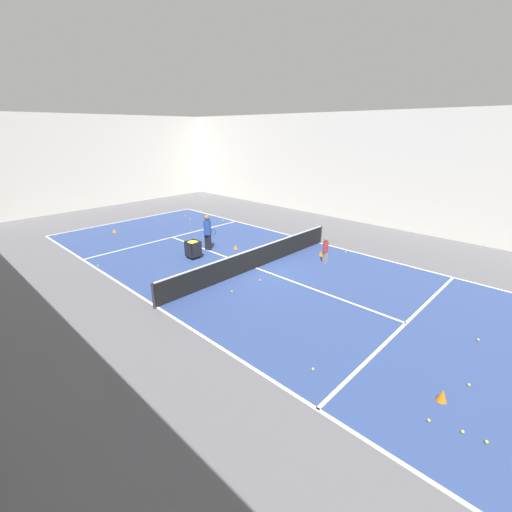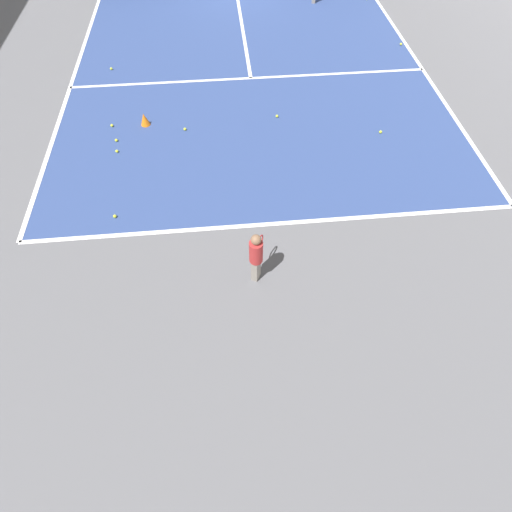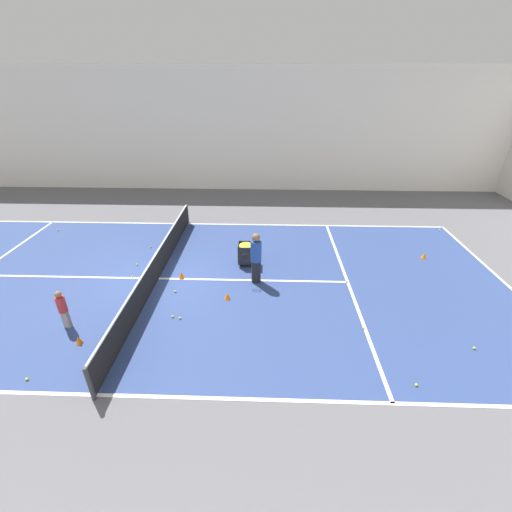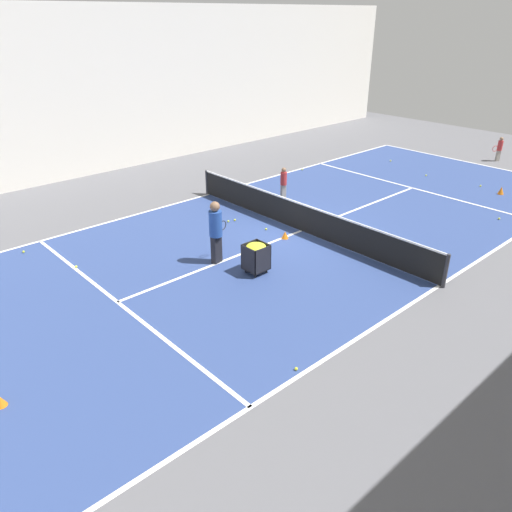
{
  "view_description": "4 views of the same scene",
  "coord_description": "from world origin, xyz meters",
  "px_view_note": "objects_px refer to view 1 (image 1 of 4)",
  "views": [
    {
      "loc": [
        -10.15,
        -9.77,
        5.82
      ],
      "look_at": [
        0.0,
        0.0,
        0.57
      ],
      "focal_mm": 24.0,
      "sensor_mm": 36.0,
      "label": 1
    },
    {
      "loc": [
        -0.88,
        -17.28,
        5.98
      ],
      "look_at": [
        -0.5,
        -13.32,
        0.64
      ],
      "focal_mm": 28.0,
      "sensor_mm": 36.0,
      "label": 2
    },
    {
      "loc": [
        10.15,
        3.8,
        6.45
      ],
      "look_at": [
        0.07,
        3.46,
        1.01
      ],
      "focal_mm": 24.0,
      "sensor_mm": 36.0,
      "label": 3
    },
    {
      "loc": [
        -10.15,
        11.25,
        6.45
      ],
      "look_at": [
        -1.15,
        3.05,
        0.5
      ],
      "focal_mm": 35.0,
      "sensor_mm": 36.0,
      "label": 4
    }
  ],
  "objects_px": {
    "ball_cart": "(193,246)",
    "training_cone_1": "(242,261)",
    "tennis_net": "(256,258)",
    "coach_at_net": "(207,230)",
    "child_midcourt": "(325,249)",
    "training_cone_0": "(321,253)"
  },
  "relations": [
    {
      "from": "ball_cart",
      "to": "tennis_net",
      "type": "bearing_deg",
      "value": -69.32
    },
    {
      "from": "ball_cart",
      "to": "child_midcourt",
      "type": "bearing_deg",
      "value": -52.09
    },
    {
      "from": "tennis_net",
      "to": "child_midcourt",
      "type": "relative_size",
      "value": 8.37
    },
    {
      "from": "ball_cart",
      "to": "coach_at_net",
      "type": "bearing_deg",
      "value": 18.33
    },
    {
      "from": "ball_cart",
      "to": "training_cone_0",
      "type": "bearing_deg",
      "value": -43.37
    },
    {
      "from": "coach_at_net",
      "to": "training_cone_0",
      "type": "bearing_deg",
      "value": 24.47
    },
    {
      "from": "coach_at_net",
      "to": "child_midcourt",
      "type": "bearing_deg",
      "value": 15.41
    },
    {
      "from": "child_midcourt",
      "to": "ball_cart",
      "type": "relative_size",
      "value": 1.42
    },
    {
      "from": "child_midcourt",
      "to": "ball_cart",
      "type": "bearing_deg",
      "value": 47.3
    },
    {
      "from": "tennis_net",
      "to": "coach_at_net",
      "type": "height_order",
      "value": "coach_at_net"
    },
    {
      "from": "tennis_net",
      "to": "training_cone_1",
      "type": "height_order",
      "value": "tennis_net"
    },
    {
      "from": "child_midcourt",
      "to": "training_cone_1",
      "type": "xyz_separation_m",
      "value": [
        -2.72,
        2.66,
        -0.58
      ]
    },
    {
      "from": "training_cone_1",
      "to": "training_cone_0",
      "type": "bearing_deg",
      "value": -30.51
    },
    {
      "from": "tennis_net",
      "to": "ball_cart",
      "type": "bearing_deg",
      "value": 110.68
    },
    {
      "from": "ball_cart",
      "to": "training_cone_1",
      "type": "xyz_separation_m",
      "value": [
        1.08,
        -2.23,
        -0.49
      ]
    },
    {
      "from": "coach_at_net",
      "to": "child_midcourt",
      "type": "height_order",
      "value": "coach_at_net"
    },
    {
      "from": "coach_at_net",
      "to": "training_cone_0",
      "type": "height_order",
      "value": "coach_at_net"
    },
    {
      "from": "child_midcourt",
      "to": "ball_cart",
      "type": "xyz_separation_m",
      "value": [
        -3.81,
        4.89,
        -0.09
      ]
    },
    {
      "from": "tennis_net",
      "to": "child_midcourt",
      "type": "bearing_deg",
      "value": -34.74
    },
    {
      "from": "coach_at_net",
      "to": "training_cone_1",
      "type": "height_order",
      "value": "coach_at_net"
    },
    {
      "from": "coach_at_net",
      "to": "training_cone_1",
      "type": "xyz_separation_m",
      "value": [
        -0.14,
        -2.64,
        -0.93
      ]
    },
    {
      "from": "tennis_net",
      "to": "ball_cart",
      "type": "distance_m",
      "value": 3.26
    }
  ]
}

